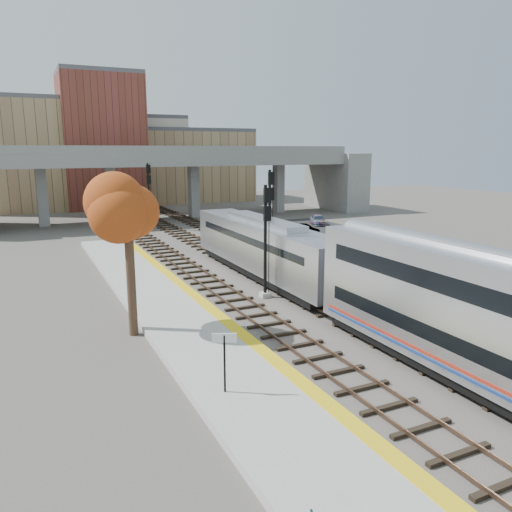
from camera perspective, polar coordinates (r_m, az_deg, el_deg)
name	(u,v)px	position (r m, az deg, el deg)	size (l,w,h in m)	color
ground	(344,330)	(26.33, 10.05, -8.30)	(160.00, 160.00, 0.00)	#47423D
platform	(212,350)	(23.07, -5.07, -10.71)	(4.50, 60.00, 0.35)	#9E9E99
yellow_strip	(250,340)	(23.67, -0.71, -9.58)	(0.70, 60.00, 0.01)	yellow
tracks	(256,273)	(37.09, 0.04, -1.97)	(10.70, 95.00, 0.25)	black
overpass	(178,174)	(67.91, -8.85, 9.20)	(54.00, 12.00, 9.50)	slate
buildings_far	(119,157)	(87.99, -15.36, 10.91)	(43.00, 21.00, 20.60)	#A0875D
parking_lot	(302,231)	(56.56, 5.26, 2.83)	(14.00, 18.00, 0.04)	black
locomotive	(264,247)	(35.62, 0.93, 1.07)	(3.02, 19.05, 4.10)	#A8AAB2
signal_mast_near	(266,243)	(30.55, 1.12, 1.49)	(0.60, 0.64, 7.01)	#9E9E99
signal_mast_mid	(270,218)	(38.93, 1.60, 4.36)	(0.60, 0.64, 7.56)	#9E9E99
signal_mast_far	(149,196)	(58.47, -12.12, 6.69)	(0.60, 0.64, 7.55)	#9E9E99
station_sign	(224,350)	(18.40, -3.63, -10.70)	(0.85, 0.40, 2.27)	black
tree	(127,204)	(24.53, -14.54, 5.74)	(3.60, 3.60, 8.82)	#382619
car_a	(303,232)	(52.16, 5.34, 2.70)	(1.35, 3.36, 1.15)	#99999E
car_b	(304,230)	(53.98, 5.49, 3.02)	(1.22, 3.51, 1.16)	#99999E
car_c	(318,220)	(61.61, 7.09, 4.10)	(1.57, 3.86, 1.12)	#99999E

